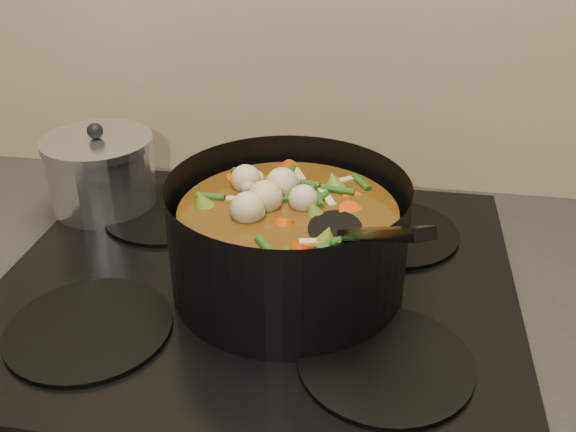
# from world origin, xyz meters

# --- Properties ---
(stovetop) EXTENTS (0.62, 0.54, 0.03)m
(stovetop) POSITION_xyz_m (0.00, 1.93, 0.92)
(stovetop) COLOR black
(stovetop) RESTS_ON counter
(stockpot) EXTENTS (0.34, 0.36, 0.20)m
(stockpot) POSITION_xyz_m (0.04, 1.92, 0.99)
(stockpot) COLOR black
(stockpot) RESTS_ON stovetop
(saucepan) EXTENTS (0.16, 0.16, 0.13)m
(saucepan) POSITION_xyz_m (-0.26, 2.08, 0.98)
(saucepan) COLOR silver
(saucepan) RESTS_ON stovetop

